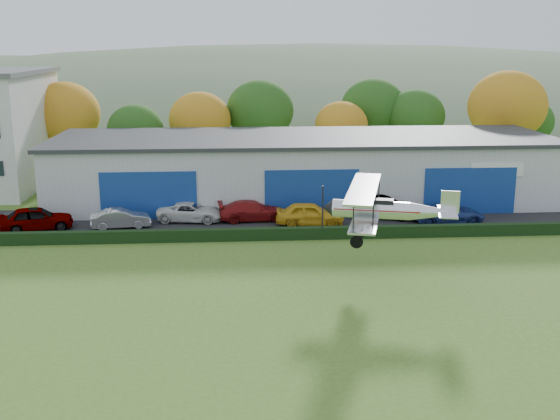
{
  "coord_description": "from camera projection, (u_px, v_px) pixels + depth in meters",
  "views": [
    {
      "loc": [
        -0.74,
        -26.7,
        12.69
      ],
      "look_at": [
        1.88,
        11.07,
        3.3
      ],
      "focal_mm": 43.33,
      "sensor_mm": 36.0,
      "label": 1
    }
  ],
  "objects": [
    {
      "name": "biplane",
      "position": [
        383.0,
        208.0,
        36.09
      ],
      "size": [
        7.32,
        8.31,
        3.1
      ],
      "rotation": [
        0.0,
        0.0,
        -0.26
      ],
      "color": "silver"
    },
    {
      "name": "car_1",
      "position": [
        121.0,
        218.0,
        47.27
      ],
      "size": [
        4.31,
        2.15,
        1.36
      ],
      "primitive_type": "imported",
      "rotation": [
        0.0,
        0.0,
        1.75
      ],
      "color": "silver",
      "rests_on": "apron"
    },
    {
      "name": "distant_hills",
      "position": [
        219.0,
        150.0,
        167.36
      ],
      "size": [
        430.0,
        196.0,
        56.0
      ],
      "color": "#4C6642",
      "rests_on": "ground"
    },
    {
      "name": "car_3",
      "position": [
        253.0,
        211.0,
        49.27
      ],
      "size": [
        5.19,
        2.5,
        1.46
      ],
      "primitive_type": "imported",
      "rotation": [
        0.0,
        0.0,
        1.67
      ],
      "color": "maroon",
      "rests_on": "apron"
    },
    {
      "name": "ground",
      "position": [
        254.0,
        347.0,
        28.95
      ],
      "size": [
        300.0,
        300.0,
        0.0
      ],
      "primitive_type": "plane",
      "color": "#496A21",
      "rests_on": "ground"
    },
    {
      "name": "car_0",
      "position": [
        36.0,
        218.0,
        46.71
      ],
      "size": [
        5.23,
        3.19,
        1.66
      ],
      "primitive_type": "imported",
      "rotation": [
        0.0,
        0.0,
        1.84
      ],
      "color": "gray",
      "rests_on": "apron"
    },
    {
      "name": "tree_belt",
      "position": [
        249.0,
        116.0,
        66.99
      ],
      "size": [
        75.7,
        13.22,
        10.12
      ],
      "color": "#3D2614",
      "rests_on": "ground"
    },
    {
      "name": "car_4",
      "position": [
        310.0,
        214.0,
        47.95
      ],
      "size": [
        4.98,
        2.3,
        1.65
      ],
      "primitive_type": "imported",
      "rotation": [
        0.0,
        0.0,
        1.5
      ],
      "color": "gold",
      "rests_on": "apron"
    },
    {
      "name": "hedge",
      "position": [
        292.0,
        233.0,
        44.74
      ],
      "size": [
        46.0,
        0.6,
        0.8
      ],
      "primitive_type": "cube",
      "color": "black",
      "rests_on": "ground"
    },
    {
      "name": "hangar",
      "position": [
        304.0,
        168.0,
        55.74
      ],
      "size": [
        40.6,
        12.6,
        5.3
      ],
      "color": "#B2B7BC",
      "rests_on": "ground"
    },
    {
      "name": "car_5",
      "position": [
        383.0,
        208.0,
        49.89
      ],
      "size": [
        5.16,
        3.12,
        1.6
      ],
      "primitive_type": "imported",
      "rotation": [
        0.0,
        0.0,
        1.26
      ],
      "color": "gray",
      "rests_on": "apron"
    },
    {
      "name": "car_2",
      "position": [
        191.0,
        212.0,
        49.08
      ],
      "size": [
        5.11,
        2.87,
        1.35
      ],
      "primitive_type": "imported",
      "rotation": [
        0.0,
        0.0,
        1.44
      ],
      "color": "silver",
      "rests_on": "apron"
    },
    {
      "name": "apron",
      "position": [
        286.0,
        220.0,
        49.48
      ],
      "size": [
        48.0,
        9.0,
        0.05
      ],
      "primitive_type": "cube",
      "color": "black",
      "rests_on": "ground"
    },
    {
      "name": "car_6",
      "position": [
        449.0,
        214.0,
        48.48
      ],
      "size": [
        5.15,
        2.57,
        1.4
      ],
      "primitive_type": "imported",
      "rotation": [
        0.0,
        0.0,
        1.62
      ],
      "color": "navy",
      "rests_on": "apron"
    }
  ]
}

